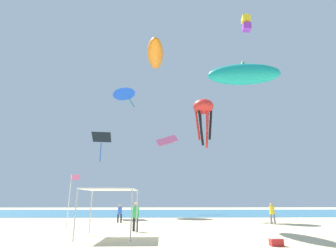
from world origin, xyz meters
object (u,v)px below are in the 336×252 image
(person_central, at_px, (120,212))
(kite_delta_blue, at_px, (124,93))
(person_near_tent, at_px, (272,212))
(person_leftmost, at_px, (136,214))
(kite_box_yellow, at_px, (246,23))
(kite_inflatable_teal, at_px, (244,74))
(kite_diamond_black, at_px, (102,139))
(banner_flag, at_px, (70,197))
(kite_parafoil_pink, at_px, (167,141))
(cooler_box, at_px, (276,242))
(canopy_tent, at_px, (110,191))
(kite_inflatable_orange, at_px, (155,54))
(kite_octopus_red, at_px, (203,109))

(person_central, xyz_separation_m, kite_delta_blue, (-2.44, 14.18, 17.81))
(person_near_tent, bearing_deg, person_central, 47.12)
(person_leftmost, bearing_deg, kite_box_yellow, -100.76)
(person_near_tent, bearing_deg, kite_delta_blue, 9.72)
(person_central, relative_size, kite_inflatable_teal, 0.25)
(kite_diamond_black, bearing_deg, banner_flag, 89.80)
(person_central, height_order, kite_parafoil_pink, kite_parafoil_pink)
(cooler_box, relative_size, kite_box_yellow, 0.30)
(person_near_tent, relative_size, banner_flag, 0.48)
(person_near_tent, xyz_separation_m, cooler_box, (-4.25, -10.64, -0.85))
(person_central, relative_size, kite_parafoil_pink, 0.41)
(banner_flag, height_order, kite_inflatable_teal, kite_inflatable_teal)
(person_leftmost, relative_size, banner_flag, 0.51)
(canopy_tent, height_order, kite_inflatable_teal, kite_inflatable_teal)
(kite_inflatable_orange, height_order, kite_parafoil_pink, kite_inflatable_orange)
(person_central, xyz_separation_m, kite_parafoil_pink, (4.66, 17.69, 10.63))
(person_near_tent, xyz_separation_m, kite_inflatable_teal, (-2.45, -3.03, 11.39))
(kite_parafoil_pink, height_order, kite_inflatable_teal, kite_inflatable_teal)
(kite_inflatable_orange, distance_m, kite_parafoil_pink, 20.09)
(canopy_tent, relative_size, person_central, 1.94)
(kite_delta_blue, distance_m, kite_diamond_black, 10.95)
(canopy_tent, xyz_separation_m, person_near_tent, (12.42, 7.69, -1.44))
(person_leftmost, relative_size, kite_inflatable_orange, 0.34)
(canopy_tent, relative_size, kite_inflatable_orange, 0.56)
(person_near_tent, height_order, kite_parafoil_pink, kite_parafoil_pink)
(kite_octopus_red, bearing_deg, cooler_box, -20.19)
(banner_flag, xyz_separation_m, kite_diamond_black, (-1.98, 15.65, 7.51))
(banner_flag, distance_m, kite_inflatable_teal, 16.70)
(banner_flag, distance_m, kite_parafoil_pink, 27.65)
(kite_diamond_black, xyz_separation_m, kite_inflatable_teal, (14.95, -13.18, 2.72))
(cooler_box, relative_size, kite_octopus_red, 0.10)
(kite_box_yellow, bearing_deg, banner_flag, -59.37)
(banner_flag, bearing_deg, kite_diamond_black, 97.22)
(person_near_tent, height_order, kite_octopus_red, kite_octopus_red)
(person_central, bearing_deg, person_leftmost, -73.84)
(kite_parafoil_pink, distance_m, kite_inflatable_teal, 23.50)
(person_leftmost, distance_m, kite_octopus_red, 17.06)
(person_near_tent, distance_m, kite_box_yellow, 21.17)
(banner_flag, xyz_separation_m, kite_octopus_red, (10.85, 11.49, 10.22))
(cooler_box, xyz_separation_m, kite_octopus_red, (-0.33, 16.63, 12.23))
(kite_octopus_red, distance_m, kite_inflatable_teal, 9.26)
(cooler_box, xyz_separation_m, kite_delta_blue, (-11.49, 26.75, 18.55))
(banner_flag, bearing_deg, person_central, 74.09)
(person_leftmost, distance_m, kite_parafoil_pink, 26.81)
(person_central, bearing_deg, banner_flag, -106.94)
(person_near_tent, bearing_deg, kite_box_yellow, -41.97)
(canopy_tent, bearing_deg, kite_diamond_black, 105.61)
(kite_inflatable_orange, bearing_deg, canopy_tent, -16.38)
(person_leftmost, xyz_separation_m, cooler_box, (6.93, -5.71, -0.90))
(person_near_tent, distance_m, person_central, 13.44)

